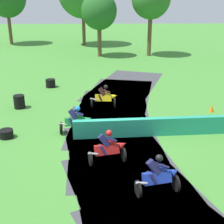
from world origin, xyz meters
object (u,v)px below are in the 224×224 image
tire_stack_near (51,83)px  tire_stack_mid_a (19,102)px  motorcycle_trailing_red (108,148)px  traffic_cone (212,108)px  motorcycle_chase_green (77,120)px  tire_stack_mid_b (6,134)px  motorcycle_fourth_blue (159,175)px  motorcycle_lead_yellow (105,97)px

tire_stack_near → tire_stack_mid_a: 4.60m
motorcycle_trailing_red → traffic_cone: motorcycle_trailing_red is taller
motorcycle_trailing_red → tire_stack_near: (-4.13, 11.02, -0.34)m
motorcycle_chase_green → tire_stack_mid_b: bearing=-171.4°
motorcycle_fourth_blue → tire_stack_mid_a: (-7.01, 8.66, -0.23)m
motorcycle_lead_yellow → tire_stack_near: (-4.00, 4.39, -0.35)m
tire_stack_mid_b → tire_stack_mid_a: bearing=95.6°
motorcycle_chase_green → motorcycle_fourth_blue: 5.97m
motorcycle_trailing_red → motorcycle_fourth_blue: (1.71, -2.09, -0.01)m
motorcycle_chase_green → tire_stack_mid_a: size_ratio=2.10×
motorcycle_lead_yellow → traffic_cone: size_ratio=3.87×
tire_stack_near → traffic_cone: (10.28, -5.41, -0.08)m
tire_stack_mid_a → traffic_cone: bearing=-4.8°
motorcycle_lead_yellow → traffic_cone: bearing=-9.2°
traffic_cone → tire_stack_mid_b: bearing=-163.8°
traffic_cone → motorcycle_chase_green: bearing=-160.6°
motorcycle_lead_yellow → traffic_cone: (6.28, -1.01, -0.43)m
motorcycle_lead_yellow → traffic_cone: motorcycle_lead_yellow is taller
tire_stack_near → traffic_cone: size_ratio=1.59×
motorcycle_fourth_blue → motorcycle_chase_green: bearing=122.9°
motorcycle_lead_yellow → tire_stack_mid_b: 6.38m
tire_stack_near → motorcycle_lead_yellow: bearing=-47.7°
motorcycle_lead_yellow → tire_stack_near: bearing=132.3°
tire_stack_near → motorcycle_fourth_blue: bearing=-66.0°
motorcycle_lead_yellow → tire_stack_mid_a: motorcycle_lead_yellow is taller
motorcycle_trailing_red → tire_stack_near: bearing=110.5°
motorcycle_chase_green → traffic_cone: bearing=19.4°
motorcycle_chase_green → motorcycle_fourth_blue: motorcycle_chase_green is taller
motorcycle_lead_yellow → motorcycle_trailing_red: motorcycle_lead_yellow is taller
motorcycle_fourth_blue → traffic_cone: size_ratio=3.81×
motorcycle_fourth_blue → tire_stack_mid_b: 8.01m
tire_stack_mid_a → motorcycle_fourth_blue: bearing=-51.0°
tire_stack_near → tire_stack_mid_b: bearing=-95.1°
motorcycle_fourth_blue → tire_stack_near: size_ratio=2.39×
tire_stack_mid_b → traffic_cone: 11.51m
motorcycle_lead_yellow → tire_stack_near: 5.95m
tire_stack_near → traffic_cone: tire_stack_near is taller
motorcycle_trailing_red → motorcycle_fourth_blue: size_ratio=1.00×
tire_stack_mid_b → traffic_cone: (11.05, 3.21, 0.02)m
motorcycle_chase_green → tire_stack_mid_a: motorcycle_chase_green is taller
tire_stack_mid_b → motorcycle_chase_green: bearing=8.6°
motorcycle_lead_yellow → tire_stack_mid_b: size_ratio=2.56×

